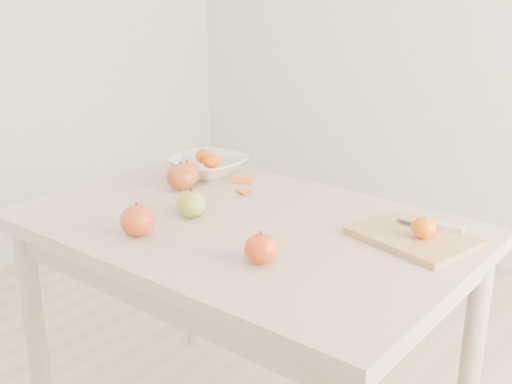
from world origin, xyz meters
The scene contains 14 objects.
table centered at (0.00, 0.00, 0.65)m, with size 1.20×0.80×0.75m.
cutting_board centered at (0.41, 0.17, 0.76)m, with size 0.29×0.21×0.02m, color tan.
board_tangerine centered at (0.44, 0.16, 0.80)m, with size 0.06×0.06×0.05m, color orange.
fruit_bowl centered at (-0.37, 0.25, 0.78)m, with size 0.24×0.24×0.06m, color silver.
bowl_tangerine_near centered at (-0.39, 0.26, 0.81)m, with size 0.06×0.06×0.05m, color #D96407.
bowl_tangerine_far centered at (-0.34, 0.23, 0.81)m, with size 0.06×0.06×0.05m, color #CB3E07.
orange_peel_a centered at (-0.22, 0.26, 0.75)m, with size 0.06×0.04×0.00m, color #CC5D0E.
orange_peel_b centered at (-0.15, 0.18, 0.75)m, with size 0.04×0.04×0.00m, color #E1590F.
paring_knife centered at (0.46, 0.24, 0.78)m, with size 0.17×0.05×0.01m.
apple_green centered at (-0.13, -0.07, 0.79)m, with size 0.08×0.08×0.07m, color olive.
apple_red_e centered at (0.20, -0.18, 0.79)m, with size 0.08×0.08×0.07m, color #9B1609.
apple_red_c centered at (-0.15, -0.24, 0.79)m, with size 0.09×0.09×0.08m, color #A11709.
apple_red_b centered at (-0.32, 0.08, 0.79)m, with size 0.09×0.09×0.08m, color maroon.
apple_red_a centered at (-0.34, 0.13, 0.79)m, with size 0.08×0.08×0.08m, color #A11508.
Camera 1 is at (1.03, -1.24, 1.39)m, focal length 45.00 mm.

